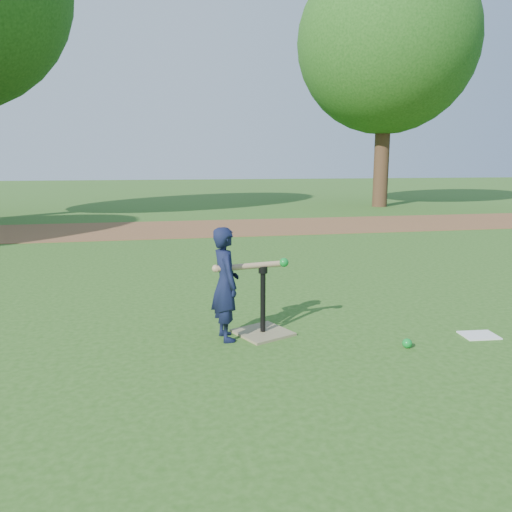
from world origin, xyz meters
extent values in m
plane|color=#285116|center=(0.00, 0.00, 0.00)|extent=(80.00, 80.00, 0.00)
cube|color=brown|center=(0.00, 7.50, 0.01)|extent=(24.00, 3.00, 0.01)
imported|color=black|center=(-0.54, 0.17, 0.49)|extent=(0.28, 0.39, 0.97)
sphere|color=#0B8126|center=(0.89, -0.35, 0.04)|extent=(0.08, 0.08, 0.08)
cube|color=silver|center=(1.65, -0.21, 0.01)|extent=(0.32, 0.26, 0.01)
cube|color=#837953|center=(-0.20, 0.23, 0.01)|extent=(0.57, 0.57, 0.02)
cylinder|color=black|center=(-0.20, 0.23, 0.30)|extent=(0.05, 0.05, 0.55)
cylinder|color=black|center=(-0.20, 0.23, 0.58)|extent=(0.08, 0.08, 0.06)
cylinder|color=tan|center=(-0.32, 0.21, 0.63)|extent=(0.60, 0.16, 0.05)
sphere|color=tan|center=(-0.62, 0.17, 0.63)|extent=(0.06, 0.06, 0.06)
sphere|color=#0B8126|center=(-0.01, 0.23, 0.64)|extent=(0.08, 0.08, 0.08)
cylinder|color=#382316|center=(6.50, 12.00, 1.71)|extent=(0.50, 0.50, 3.42)
sphere|color=#285B19|center=(6.50, 12.00, 5.30)|extent=(5.80, 5.80, 5.80)
camera|label=1|loc=(-1.12, -3.91, 1.51)|focal=35.00mm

